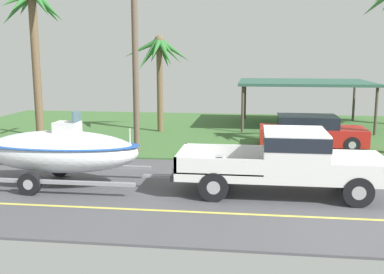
{
  "coord_description": "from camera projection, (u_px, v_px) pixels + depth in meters",
  "views": [
    {
      "loc": [
        -2.17,
        -13.01,
        3.89
      ],
      "look_at": [
        -3.95,
        0.31,
        1.54
      ],
      "focal_mm": 44.07,
      "sensor_mm": 36.0,
      "label": 1
    }
  ],
  "objects": [
    {
      "name": "ground",
      "position": [
        302.0,
        142.0,
        21.28
      ],
      "size": [
        36.0,
        22.0,
        0.11
      ],
      "color": "#4C4C51"
    },
    {
      "name": "palm_tree_mid",
      "position": [
        159.0,
        58.0,
        23.34
      ],
      "size": [
        3.31,
        3.22,
        4.85
      ],
      "color": "brown",
      "rests_on": "ground"
    },
    {
      "name": "parked_sedan_near",
      "position": [
        311.0,
        132.0,
        19.86
      ],
      "size": [
        4.36,
        1.9,
        1.38
      ],
      "color": "#B21E19",
      "rests_on": "ground"
    },
    {
      "name": "pickup_truck_towing",
      "position": [
        293.0,
        159.0,
        13.16
      ],
      "size": [
        5.92,
        2.14,
        1.82
      ],
      "color": "silver",
      "rests_on": "ground"
    },
    {
      "name": "palm_tree_near_right",
      "position": [
        34.0,
        20.0,
        18.75
      ],
      "size": [
        2.61,
        3.36,
        6.65
      ],
      "color": "brown",
      "rests_on": "ground"
    },
    {
      "name": "utility_pole",
      "position": [
        135.0,
        48.0,
        18.23
      ],
      "size": [
        0.24,
        1.8,
        8.02
      ],
      "color": "brown",
      "rests_on": "ground"
    },
    {
      "name": "carport_awning",
      "position": [
        304.0,
        83.0,
        25.38
      ],
      "size": [
        6.89,
        5.71,
        2.5
      ],
      "color": "#4C4238",
      "rests_on": "ground"
    },
    {
      "name": "boat_on_trailer",
      "position": [
        60.0,
        151.0,
        14.04
      ],
      "size": [
        6.09,
        2.33,
        2.27
      ],
      "color": "gray",
      "rests_on": "ground"
    }
  ]
}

